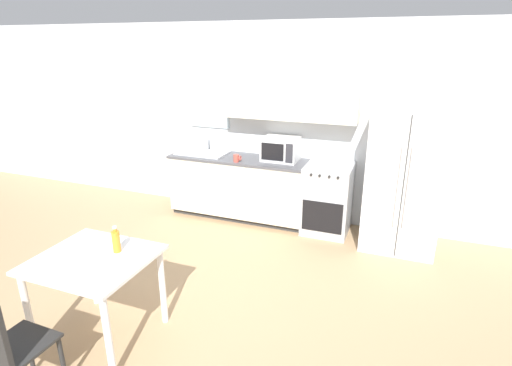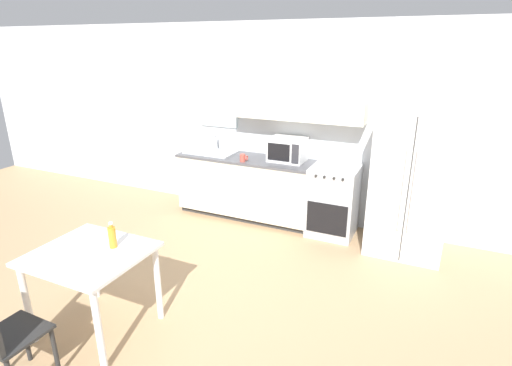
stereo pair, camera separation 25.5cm
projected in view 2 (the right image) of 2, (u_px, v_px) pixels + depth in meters
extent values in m
plane|color=tan|center=(205.00, 291.00, 4.11)|extent=(12.00, 12.00, 0.00)
cube|color=silver|center=(285.00, 124.00, 5.56)|extent=(12.00, 0.06, 2.70)
cube|color=silver|center=(219.00, 97.00, 5.83)|extent=(0.62, 0.04, 0.86)
cube|color=silver|center=(298.00, 94.00, 5.16)|extent=(1.79, 0.32, 0.66)
cube|color=#333333|center=(247.00, 212.00, 5.92)|extent=(1.96, 0.53, 0.08)
cube|color=silver|center=(246.00, 185.00, 5.75)|extent=(1.96, 0.59, 0.78)
cube|color=silver|center=(196.00, 185.00, 5.75)|extent=(0.63, 0.01, 0.76)
cube|color=silver|center=(237.00, 192.00, 5.50)|extent=(0.63, 0.01, 0.76)
cube|color=silver|center=(281.00, 199.00, 5.24)|extent=(0.63, 0.01, 0.76)
cube|color=#4C4C51|center=(246.00, 158.00, 5.62)|extent=(1.98, 0.61, 0.03)
cube|color=#B7BABC|center=(334.00, 200.00, 5.24)|extent=(0.60, 0.62, 0.92)
cube|color=black|center=(327.00, 219.00, 5.01)|extent=(0.52, 0.01, 0.41)
cylinder|color=#262626|center=(316.00, 176.00, 4.89)|extent=(0.03, 0.02, 0.03)
cylinder|color=#262626|center=(324.00, 177.00, 4.85)|extent=(0.03, 0.02, 0.03)
cylinder|color=#262626|center=(334.00, 178.00, 4.80)|extent=(0.03, 0.02, 0.03)
cylinder|color=#262626|center=(343.00, 179.00, 4.76)|extent=(0.03, 0.02, 0.03)
cube|color=white|center=(411.00, 182.00, 4.68)|extent=(0.86, 0.76, 1.73)
cube|color=#3F3F3F|center=(408.00, 193.00, 4.35)|extent=(0.01, 0.01, 1.67)
cylinder|color=silver|center=(403.00, 190.00, 4.34)|extent=(0.02, 0.02, 0.95)
cylinder|color=silver|center=(413.00, 191.00, 4.30)|extent=(0.02, 0.02, 0.95)
cube|color=#B7BABC|center=(211.00, 152.00, 5.84)|extent=(0.71, 0.42, 0.02)
cylinder|color=silver|center=(216.00, 142.00, 5.95)|extent=(0.02, 0.02, 0.22)
cylinder|color=silver|center=(214.00, 136.00, 5.85)|extent=(0.02, 0.14, 0.02)
cube|color=silver|center=(288.00, 149.00, 5.40)|extent=(0.48, 0.37, 0.32)
cube|color=black|center=(279.00, 152.00, 5.26)|extent=(0.31, 0.01, 0.23)
cube|color=#2D2D33|center=(295.00, 154.00, 5.17)|extent=(0.10, 0.01, 0.25)
cylinder|color=#BF4C3F|center=(243.00, 158.00, 5.39)|extent=(0.08, 0.08, 0.10)
torus|color=#BF4C3F|center=(247.00, 158.00, 5.37)|extent=(0.02, 0.07, 0.07)
cube|color=white|center=(89.00, 254.00, 3.32)|extent=(0.91, 0.82, 0.03)
cylinder|color=white|center=(27.00, 304.00, 3.30)|extent=(0.06, 0.06, 0.74)
cylinder|color=white|center=(99.00, 331.00, 2.99)|extent=(0.06, 0.06, 0.74)
cylinder|color=white|center=(93.00, 264.00, 3.90)|extent=(0.06, 0.06, 0.74)
cylinder|color=white|center=(158.00, 283.00, 3.59)|extent=(0.06, 0.06, 0.74)
cube|color=#282828|center=(13.00, 334.00, 2.85)|extent=(0.41, 0.41, 0.02)
cylinder|color=#282828|center=(26.00, 338.00, 3.14)|extent=(0.03, 0.03, 0.43)
cylinder|color=#282828|center=(55.00, 352.00, 3.00)|extent=(0.03, 0.03, 0.43)
cylinder|color=orange|center=(112.00, 237.00, 3.37)|extent=(0.07, 0.07, 0.18)
cylinder|color=orange|center=(111.00, 226.00, 3.33)|extent=(0.03, 0.03, 0.03)
cylinder|color=white|center=(111.00, 223.00, 3.32)|extent=(0.03, 0.03, 0.02)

